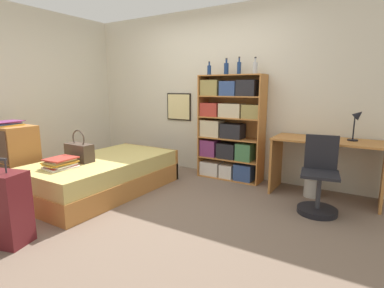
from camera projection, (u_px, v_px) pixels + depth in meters
The scene contains 17 objects.
ground_plane at pixel (147, 202), 3.67m from camera, with size 14.00×14.00×0.00m, color #756051.
wall_back at pixel (212, 93), 4.82m from camera, with size 10.00×0.09×2.60m.
wall_left at pixel (27, 93), 4.64m from camera, with size 0.06×10.00×2.60m.
bed at pixel (104, 175), 4.03m from camera, with size 1.08×1.97×0.46m.
handbag at pixel (79, 152), 3.80m from camera, with size 0.38×0.17×0.40m.
book_stack_on_bed at pixel (60, 163), 3.50m from camera, with size 0.33×0.38×0.12m.
dresser at pixel (14, 159), 3.96m from camera, with size 0.60×0.44×0.90m.
magazine_pile_on_dresser at pixel (6, 124), 3.87m from camera, with size 0.32×0.39×0.06m.
bookcase at pixel (228, 129), 4.53m from camera, with size 0.98×0.33×1.57m.
bottle_green at pixel (209, 70), 4.49m from camera, with size 0.06×0.06×0.20m.
bottle_brown at pixel (226, 68), 4.42m from camera, with size 0.07×0.07×0.24m.
bottle_clear at pixel (239, 68), 4.32m from camera, with size 0.06×0.06×0.25m.
bottle_blue at pixel (255, 68), 4.20m from camera, with size 0.07×0.07×0.24m.
desk at pixel (326, 157), 3.75m from camera, with size 1.29×0.57×0.75m.
desk_lamp at pixel (357, 120), 3.57m from camera, with size 0.17×0.12×0.39m.
desk_chair at pixel (319, 188), 3.34m from camera, with size 0.45×0.45×0.86m.
waste_bin at pixel (312, 188), 3.85m from camera, with size 0.20×0.20×0.24m.
Camera 1 is at (2.29, -2.66, 1.39)m, focal length 28.00 mm.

